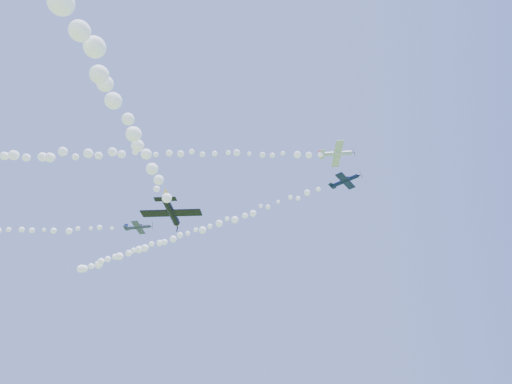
% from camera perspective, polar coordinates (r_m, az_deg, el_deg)
% --- Properties ---
extents(plane_white, '(6.83, 7.19, 1.82)m').
position_cam_1_polar(plane_white, '(81.65, 10.76, 5.06)').
color(plane_white, silver).
extents(smoke_trail_white, '(77.46, 15.55, 2.89)m').
position_cam_1_polar(smoke_trail_white, '(84.13, -18.16, 4.75)').
color(smoke_trail_white, white).
extents(plane_navy, '(6.89, 7.31, 1.96)m').
position_cam_1_polar(plane_navy, '(87.44, 11.83, 1.49)').
color(plane_navy, '#0D163A').
extents(smoke_trail_navy, '(74.72, 33.94, 2.78)m').
position_cam_1_polar(smoke_trail_navy, '(107.22, -9.60, -5.63)').
color(smoke_trail_navy, white).
extents(plane_grey, '(6.51, 6.85, 1.78)m').
position_cam_1_polar(plane_grey, '(96.82, -15.41, -4.54)').
color(plane_grey, '#35394E').
extents(plane_black, '(8.53, 8.05, 2.48)m').
position_cam_1_polar(plane_black, '(60.24, -11.22, -2.64)').
color(plane_black, black).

